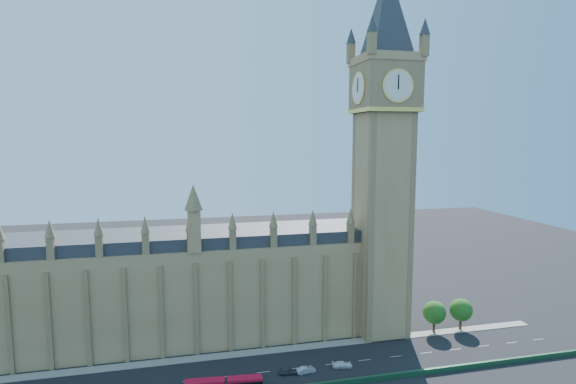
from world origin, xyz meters
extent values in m
plane|color=black|center=(0.00, 0.00, 0.00)|extent=(400.00, 400.00, 0.00)
cube|color=#A2794E|center=(-25.00, 22.00, 12.50)|extent=(120.00, 20.00, 25.00)
cube|color=#2D3035|center=(-25.00, 22.00, 26.50)|extent=(120.00, 18.00, 3.00)
cube|color=#A2794E|center=(38.00, 14.00, 29.00)|extent=(12.00, 12.00, 58.00)
cube|color=olive|center=(38.00, 14.00, 64.00)|extent=(14.00, 14.00, 12.00)
cylinder|color=silver|center=(38.00, 6.85, 64.00)|extent=(7.20, 0.30, 7.20)
cube|color=#A2794E|center=(38.00, 14.00, 71.00)|extent=(14.50, 14.50, 2.00)
cube|color=gray|center=(0.00, 9.50, 0.08)|extent=(160.00, 3.00, 0.16)
cylinder|color=#382619|center=(52.00, 10.00, 2.00)|extent=(0.70, 0.70, 4.00)
sphere|color=#275416|center=(52.00, 10.00, 5.50)|extent=(6.00, 6.00, 6.00)
sphere|color=#275416|center=(52.80, 10.30, 6.10)|extent=(4.38, 4.38, 4.38)
cylinder|color=#382619|center=(60.00, 10.00, 2.00)|extent=(0.70, 0.70, 4.00)
sphere|color=#275416|center=(60.00, 10.00, 5.50)|extent=(6.00, 6.00, 6.00)
sphere|color=#275416|center=(60.80, 10.30, 6.10)|extent=(4.38, 4.38, 4.38)
cube|color=red|center=(-0.89, -6.02, 1.34)|extent=(7.34, 2.89, 2.69)
cube|color=black|center=(-0.89, -6.02, 1.67)|extent=(7.40, 2.95, 1.02)
cylinder|color=black|center=(1.49, -5.12, 0.45)|extent=(0.92, 0.35, 0.90)
imported|color=#3A3D41|center=(9.07, -2.10, 0.68)|extent=(4.15, 2.10, 1.36)
imported|color=#A0A1A7|center=(13.20, -2.50, 0.71)|extent=(4.41, 1.91, 1.41)
imported|color=white|center=(21.81, -2.04, 0.67)|extent=(4.78, 2.42, 1.33)
cube|color=black|center=(24.00, -0.92, 0.02)|extent=(0.43, 0.43, 0.04)
cone|color=#FD410D|center=(24.00, -0.92, 0.36)|extent=(0.47, 0.47, 0.72)
cylinder|color=white|center=(24.00, -0.92, 0.46)|extent=(0.35, 0.35, 0.12)
cube|color=black|center=(22.22, -1.53, 0.02)|extent=(0.46, 0.46, 0.04)
cone|color=#E0610B|center=(22.22, -1.53, 0.32)|extent=(0.50, 0.50, 0.63)
cylinder|color=white|center=(22.22, -1.53, 0.41)|extent=(0.31, 0.31, 0.11)
cube|color=black|center=(14.60, -2.42, 0.02)|extent=(0.41, 0.41, 0.04)
cone|color=orange|center=(14.60, -2.42, 0.34)|extent=(0.46, 0.46, 0.69)
cylinder|color=white|center=(14.60, -2.42, 0.44)|extent=(0.33, 0.33, 0.12)
cube|color=black|center=(14.67, -0.54, 0.02)|extent=(0.48, 0.48, 0.04)
cone|color=#FF660D|center=(14.67, -0.54, 0.32)|extent=(0.53, 0.53, 0.65)
cylinder|color=white|center=(14.67, -0.54, 0.42)|extent=(0.31, 0.31, 0.11)
camera|label=1|loc=(-11.91, -92.87, 51.70)|focal=28.00mm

